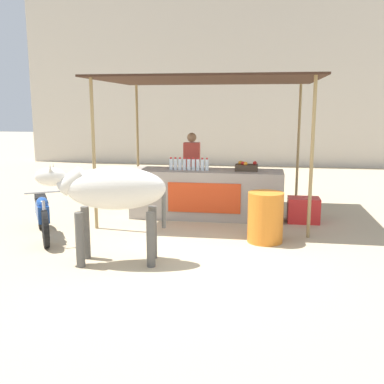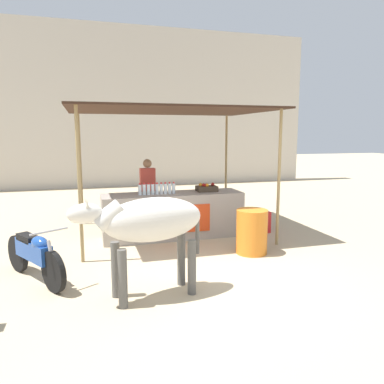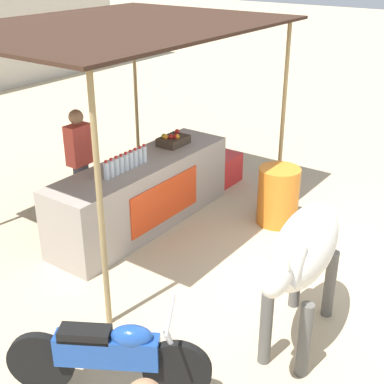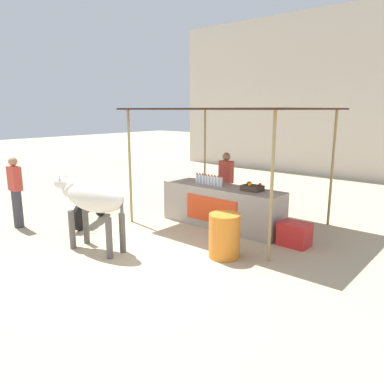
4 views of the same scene
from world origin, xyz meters
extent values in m
plane|color=tan|center=(0.00, 0.00, 0.00)|extent=(60.00, 60.00, 0.00)
cube|color=#9E9389|center=(0.00, 2.20, 0.48)|extent=(3.00, 0.80, 0.96)
cube|color=red|center=(0.00, 1.79, 0.48)|extent=(1.40, 0.02, 0.58)
cube|color=#382319|center=(0.00, 2.50, 2.72)|extent=(4.20, 3.20, 0.04)
cylinder|color=#997F51|center=(-1.89, 1.06, 1.36)|extent=(0.06, 0.06, 2.72)
cylinder|color=#997F51|center=(1.89, 1.06, 1.36)|extent=(0.06, 0.06, 2.72)
cylinder|color=#997F51|center=(1.89, 3.94, 1.36)|extent=(0.06, 0.06, 2.72)
cylinder|color=silver|center=(-0.71, 2.15, 1.07)|extent=(0.07, 0.07, 0.22)
cylinder|color=red|center=(-0.71, 2.15, 1.19)|extent=(0.04, 0.04, 0.03)
cylinder|color=silver|center=(-0.62, 2.15, 1.07)|extent=(0.07, 0.07, 0.22)
cylinder|color=red|center=(-0.62, 2.15, 1.19)|extent=(0.04, 0.04, 0.03)
cylinder|color=silver|center=(-0.53, 2.15, 1.07)|extent=(0.07, 0.07, 0.22)
cylinder|color=red|center=(-0.53, 2.15, 1.19)|extent=(0.04, 0.04, 0.03)
cylinder|color=silver|center=(-0.44, 2.15, 1.07)|extent=(0.07, 0.07, 0.22)
cylinder|color=red|center=(-0.44, 2.15, 1.19)|extent=(0.04, 0.04, 0.03)
cylinder|color=silver|center=(-0.35, 2.15, 1.07)|extent=(0.07, 0.07, 0.22)
cylinder|color=red|center=(-0.35, 2.15, 1.19)|extent=(0.04, 0.04, 0.03)
cylinder|color=silver|center=(-0.26, 2.15, 1.07)|extent=(0.07, 0.07, 0.22)
cylinder|color=red|center=(-0.26, 2.15, 1.19)|extent=(0.04, 0.04, 0.03)
cylinder|color=silver|center=(-0.17, 2.15, 1.07)|extent=(0.07, 0.07, 0.22)
cylinder|color=red|center=(-0.17, 2.15, 1.19)|extent=(0.04, 0.04, 0.03)
cylinder|color=silver|center=(-0.08, 2.15, 1.07)|extent=(0.07, 0.07, 0.22)
cylinder|color=red|center=(-0.08, 2.15, 1.19)|extent=(0.04, 0.04, 0.03)
cylinder|color=silver|center=(0.01, 2.15, 1.07)|extent=(0.07, 0.07, 0.22)
cylinder|color=red|center=(0.01, 2.15, 1.19)|extent=(0.04, 0.04, 0.03)
cube|color=#3F3326|center=(0.78, 2.25, 1.02)|extent=(0.44, 0.32, 0.12)
sphere|color=#B21E19|center=(0.94, 2.30, 1.11)|extent=(0.08, 0.08, 0.08)
sphere|color=orange|center=(0.77, 2.17, 1.11)|extent=(0.08, 0.08, 0.08)
sphere|color=#8CB22D|center=(0.67, 2.33, 1.11)|extent=(0.08, 0.08, 0.08)
sphere|color=#B21E19|center=(0.71, 2.23, 1.11)|extent=(0.08, 0.08, 0.08)
sphere|color=#B21E19|center=(0.75, 2.19, 1.11)|extent=(0.08, 0.08, 0.08)
sphere|color=orange|center=(0.65, 2.30, 1.11)|extent=(0.08, 0.08, 0.08)
cylinder|color=#383842|center=(-0.42, 2.95, 0.44)|extent=(0.22, 0.22, 0.88)
cube|color=#BF3F33|center=(-0.42, 2.95, 1.16)|extent=(0.34, 0.20, 0.56)
sphere|color=#8C6647|center=(-0.42, 2.95, 1.55)|extent=(0.20, 0.20, 0.20)
cube|color=red|center=(1.89, 2.10, 0.24)|extent=(0.60, 0.44, 0.48)
cylinder|color=orange|center=(1.16, 0.69, 0.42)|extent=(0.58, 0.58, 0.83)
ellipsoid|color=silver|center=(-0.93, -0.64, 1.08)|extent=(1.47, 0.74, 0.60)
cylinder|color=#575551|center=(-1.38, -0.90, 0.39)|extent=(0.12, 0.12, 0.78)
cylinder|color=#575551|center=(-1.44, -0.54, 0.39)|extent=(0.12, 0.12, 0.78)
cylinder|color=#575551|center=(-0.42, -0.74, 0.39)|extent=(0.12, 0.12, 0.78)
cylinder|color=#575551|center=(-0.48, -0.38, 0.39)|extent=(0.12, 0.12, 0.78)
cylinder|color=silver|center=(-1.52, -0.73, 1.19)|extent=(0.48, 0.31, 0.41)
ellipsoid|color=silver|center=(-1.81, -0.78, 1.25)|extent=(0.47, 0.29, 0.26)
cone|color=beige|center=(-1.78, -0.85, 1.39)|extent=(0.05, 0.05, 0.10)
cone|color=beige|center=(-1.81, -0.71, 1.39)|extent=(0.05, 0.05, 0.10)
cylinder|color=#575551|center=(-0.27, -0.53, 0.81)|extent=(0.06, 0.06, 0.60)
cylinder|color=black|center=(-2.28, -0.14, 0.30)|extent=(0.38, 0.56, 0.60)
cylinder|color=black|center=(-2.90, 0.89, 0.30)|extent=(0.38, 0.56, 0.60)
cube|color=#1E4799|center=(-2.59, 0.38, 0.48)|extent=(0.62, 0.86, 0.28)
ellipsoid|color=#1E4799|center=(-2.47, 0.19, 0.64)|extent=(0.36, 0.41, 0.20)
cube|color=black|center=(-2.68, 0.53, 0.64)|extent=(0.38, 0.47, 0.10)
cylinder|color=#99999E|center=(-2.30, -0.09, 0.88)|extent=(0.49, 0.31, 0.03)
cylinder|color=#99999E|center=(-2.29, -0.12, 0.50)|extent=(0.15, 0.20, 0.49)
camera|label=1|loc=(1.06, -6.55, 2.21)|focal=42.00mm
camera|label=2|loc=(-1.79, -5.51, 2.23)|focal=35.00mm
camera|label=3|loc=(-5.06, -2.30, 3.62)|focal=50.00mm
camera|label=4|loc=(4.97, -4.72, 2.71)|focal=35.00mm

